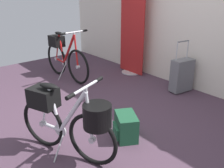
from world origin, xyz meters
name	(u,v)px	position (x,y,z in m)	size (l,w,h in m)	color
ground_plane	(100,125)	(0.00, 0.00, 0.00)	(6.51, 6.51, 0.00)	#473342
back_wall	(200,3)	(0.00, 1.96, 1.36)	(6.51, 0.10, 2.73)	silver
floor_banner_stand	(132,32)	(-1.18, 1.70, 0.80)	(0.60, 0.36, 1.78)	#B7B7BC
folding_bike_foreground	(69,118)	(0.26, -0.57, 0.43)	(1.10, 0.58, 0.82)	black
display_bike_left	(64,56)	(-1.79, 0.56, 0.42)	(1.32, 0.53, 0.92)	black
rolling_suitcase	(182,75)	(0.01, 1.65, 0.28)	(0.24, 0.38, 0.83)	slate
backpack_on_floor	(126,127)	(0.40, 0.06, 0.14)	(0.39, 0.35, 0.29)	#19472D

